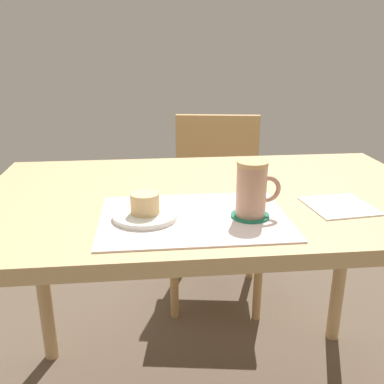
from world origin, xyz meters
name	(u,v)px	position (x,y,z in m)	size (l,w,h in m)	color
dining_table	(210,222)	(0.00, 0.00, 0.67)	(1.22, 0.74, 0.76)	tan
wooden_chair	(217,199)	(0.14, 0.74, 0.46)	(0.48, 0.48, 0.82)	tan
placemat	(194,218)	(-0.06, -0.17, 0.76)	(0.43, 0.30, 0.00)	silver
pastry_plate	(145,215)	(-0.17, -0.17, 0.77)	(0.15, 0.15, 0.01)	silver
pastry	(145,203)	(-0.17, -0.17, 0.80)	(0.07, 0.07, 0.05)	#E5BC7F
coffee_coaster	(250,216)	(0.06, -0.19, 0.76)	(0.09, 0.09, 0.01)	#196B4C
coffee_mug	(252,189)	(0.07, -0.19, 0.83)	(0.10, 0.07, 0.13)	tan
paper_napkin	(339,206)	(0.30, -0.14, 0.76)	(0.15, 0.15, 0.00)	white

